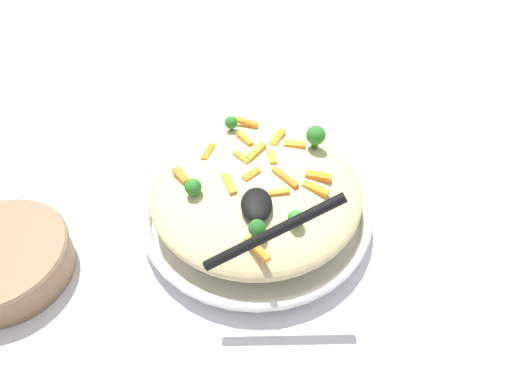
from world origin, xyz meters
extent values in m
plane|color=silver|center=(0.00, 0.00, 0.00)|extent=(2.40, 2.40, 0.00)
cylinder|color=white|center=(0.00, 0.00, 0.01)|extent=(0.31, 0.31, 0.02)
torus|color=white|center=(0.00, 0.00, 0.03)|extent=(0.34, 0.34, 0.02)
torus|color=black|center=(0.00, 0.00, 0.03)|extent=(0.33, 0.33, 0.00)
ellipsoid|color=#DBC689|center=(0.00, 0.00, 0.06)|extent=(0.30, 0.30, 0.07)
cube|color=orange|center=(0.07, -0.03, 0.10)|extent=(0.04, 0.03, 0.01)
cube|color=orange|center=(-0.02, 0.04, 0.10)|extent=(0.04, 0.02, 0.01)
cube|color=orange|center=(-0.12, 0.00, 0.10)|extent=(0.04, 0.03, 0.01)
cube|color=orange|center=(0.04, 0.00, 0.10)|extent=(0.04, 0.03, 0.01)
cube|color=orange|center=(0.07, 0.02, 0.10)|extent=(0.03, 0.03, 0.01)
cube|color=orange|center=(0.05, 0.07, 0.09)|extent=(0.03, 0.02, 0.01)
cube|color=orange|center=(-0.04, -0.02, 0.10)|extent=(0.01, 0.04, 0.01)
cube|color=orange|center=(-0.01, 0.01, 0.10)|extent=(0.03, 0.03, 0.01)
cube|color=orange|center=(-0.01, -0.04, 0.10)|extent=(0.04, 0.04, 0.01)
cube|color=orange|center=(0.03, -0.02, 0.10)|extent=(0.03, 0.01, 0.01)
cube|color=orange|center=(-0.01, -0.08, 0.10)|extent=(0.02, 0.04, 0.01)
cube|color=orange|center=(0.00, 0.10, 0.10)|extent=(0.03, 0.03, 0.01)
cube|color=orange|center=(0.06, -0.06, 0.10)|extent=(0.01, 0.03, 0.01)
cube|color=orange|center=(0.03, 0.02, 0.10)|extent=(0.03, 0.03, 0.01)
cube|color=orange|center=(0.11, 0.01, 0.10)|extent=(0.02, 0.04, 0.01)
cube|color=orange|center=(-0.03, -0.08, 0.10)|extent=(0.03, 0.04, 0.01)
cylinder|color=#296820|center=(0.10, 0.04, 0.10)|extent=(0.01, 0.01, 0.01)
sphere|color=#2D7A28|center=(0.10, 0.04, 0.10)|extent=(0.02, 0.02, 0.02)
cylinder|color=#205B1C|center=(-0.10, 0.00, 0.10)|extent=(0.01, 0.01, 0.01)
sphere|color=#236B23|center=(-0.10, 0.00, 0.11)|extent=(0.02, 0.02, 0.02)
cylinder|color=#296820|center=(0.06, -0.09, 0.10)|extent=(0.01, 0.01, 0.01)
sphere|color=#2D7A28|center=(0.06, -0.09, 0.11)|extent=(0.03, 0.03, 0.03)
cylinder|color=#296820|center=(-0.03, 0.08, 0.10)|extent=(0.01, 0.01, 0.01)
sphere|color=#2D7A28|center=(-0.03, 0.08, 0.11)|extent=(0.02, 0.02, 0.02)
cylinder|color=#377928|center=(-0.08, -0.05, 0.10)|extent=(0.01, 0.01, 0.01)
sphere|color=#3D8E33|center=(-0.08, -0.05, 0.10)|extent=(0.02, 0.02, 0.02)
ellipsoid|color=black|center=(-0.06, 0.00, 0.10)|extent=(0.06, 0.04, 0.02)
cylinder|color=black|center=(-0.14, -0.02, 0.14)|extent=(0.04, 0.16, 0.09)
cylinder|color=#8C6B4C|center=(-0.09, 0.34, 0.03)|extent=(0.17, 0.17, 0.05)
camera|label=1|loc=(-0.45, 0.01, 0.54)|focal=32.67mm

